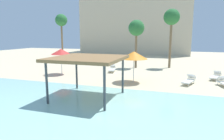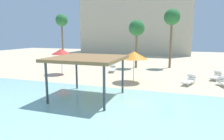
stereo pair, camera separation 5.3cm
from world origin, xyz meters
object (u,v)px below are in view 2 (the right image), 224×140
at_px(palm_tree_1, 62,21).
at_px(palm_tree_0, 137,29).
at_px(beach_umbrella_orange_1, 134,55).
at_px(lounge_chair_2, 216,76).
at_px(shade_pavilion, 88,60).
at_px(beach_umbrella_red_3, 61,52).
at_px(lounge_chair_1, 112,69).
at_px(palm_tree_2, 172,19).
at_px(lounge_chair_0, 189,80).

bearing_deg(palm_tree_1, palm_tree_0, -18.73).
distance_m(beach_umbrella_orange_1, lounge_chair_2, 7.83).
relative_size(beach_umbrella_orange_1, lounge_chair_2, 1.32).
bearing_deg(lounge_chair_2, shade_pavilion, -23.53).
bearing_deg(lounge_chair_2, beach_umbrella_red_3, -60.20).
bearing_deg(lounge_chair_1, shade_pavilion, -2.59).
height_order(beach_umbrella_red_3, palm_tree_2, palm_tree_2).
bearing_deg(shade_pavilion, palm_tree_2, 73.41).
xyz_separation_m(shade_pavilion, beach_umbrella_red_3, (-6.02, 6.43, -0.16)).
bearing_deg(lounge_chair_1, lounge_chair_2, 73.47).
bearing_deg(palm_tree_2, lounge_chair_1, -140.24).
xyz_separation_m(beach_umbrella_orange_1, palm_tree_2, (2.53, 8.91, 3.59)).
relative_size(lounge_chair_0, palm_tree_0, 0.35).
xyz_separation_m(shade_pavilion, beach_umbrella_orange_1, (1.71, 5.35, -0.18)).
relative_size(lounge_chair_0, lounge_chair_2, 1.00).
relative_size(beach_umbrella_red_3, palm_tree_2, 0.37).
height_order(beach_umbrella_red_3, lounge_chair_1, beach_umbrella_red_3).
xyz_separation_m(beach_umbrella_orange_1, palm_tree_0, (-1.38, 7.53, 2.39)).
xyz_separation_m(beach_umbrella_red_3, lounge_chair_0, (12.23, -0.42, -1.98)).
bearing_deg(palm_tree_2, beach_umbrella_orange_1, -105.89).
bearing_deg(lounge_chair_1, palm_tree_1, -137.18).
height_order(lounge_chair_1, palm_tree_1, palm_tree_1).
bearing_deg(beach_umbrella_orange_1, lounge_chair_1, 128.81).
bearing_deg(shade_pavilion, palm_tree_1, 126.39).
height_order(shade_pavilion, palm_tree_0, palm_tree_0).
height_order(shade_pavilion, beach_umbrella_red_3, shade_pavilion).
bearing_deg(beach_umbrella_orange_1, shade_pavilion, -107.75).
height_order(shade_pavilion, beach_umbrella_orange_1, shade_pavilion).
relative_size(lounge_chair_0, palm_tree_2, 0.28).
bearing_deg(lounge_chair_0, lounge_chair_2, 157.92).
relative_size(beach_umbrella_red_3, lounge_chair_0, 1.30).
distance_m(lounge_chair_2, palm_tree_1, 23.73).
distance_m(shade_pavilion, beach_umbrella_red_3, 8.81).
height_order(lounge_chair_2, palm_tree_0, palm_tree_0).
xyz_separation_m(beach_umbrella_orange_1, beach_umbrella_red_3, (-7.73, 1.08, 0.02)).
distance_m(shade_pavilion, lounge_chair_0, 8.90).
xyz_separation_m(lounge_chair_2, palm_tree_2, (-4.30, 5.64, 5.55)).
distance_m(lounge_chair_1, lounge_chair_2, 10.14).
bearing_deg(shade_pavilion, lounge_chair_1, 99.42).
xyz_separation_m(beach_umbrella_red_3, palm_tree_0, (6.35, 6.45, 2.37)).
bearing_deg(lounge_chair_1, palm_tree_2, 117.76).
distance_m(beach_umbrella_orange_1, beach_umbrella_red_3, 7.81).
relative_size(lounge_chair_2, palm_tree_1, 0.27).
relative_size(lounge_chair_2, palm_tree_2, 0.28).
xyz_separation_m(shade_pavilion, palm_tree_2, (4.25, 14.26, 3.41)).
bearing_deg(lounge_chair_2, palm_tree_1, -90.95).
distance_m(lounge_chair_1, palm_tree_2, 9.38).
xyz_separation_m(lounge_chair_2, palm_tree_1, (-21.31, 8.69, 5.78)).
height_order(lounge_chair_2, palm_tree_2, palm_tree_2).
bearing_deg(palm_tree_2, beach_umbrella_red_3, -142.68).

